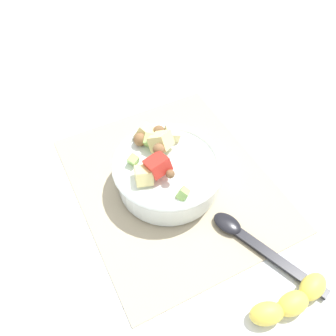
% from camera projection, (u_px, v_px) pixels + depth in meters
% --- Properties ---
extents(ground_plane, '(2.40, 2.40, 0.00)m').
position_uv_depth(ground_plane, '(173.00, 184.00, 0.75)').
color(ground_plane, silver).
extents(placemat, '(0.44, 0.37, 0.01)m').
position_uv_depth(placemat, '(173.00, 183.00, 0.74)').
color(placemat, tan).
rests_on(placemat, ground_plane).
extents(salad_bowl, '(0.21, 0.21, 0.11)m').
position_uv_depth(salad_bowl, '(167.00, 170.00, 0.71)').
color(salad_bowl, white).
rests_on(salad_bowl, placemat).
extents(serving_spoon, '(0.22, 0.11, 0.01)m').
position_uv_depth(serving_spoon, '(249.00, 240.00, 0.65)').
color(serving_spoon, black).
rests_on(serving_spoon, placemat).
extents(banana_whole, '(0.05, 0.15, 0.04)m').
position_uv_depth(banana_whole, '(291.00, 301.00, 0.58)').
color(banana_whole, yellow).
rests_on(banana_whole, ground_plane).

